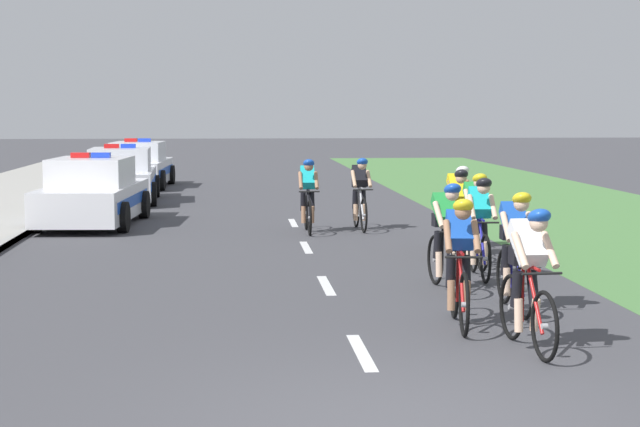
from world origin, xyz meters
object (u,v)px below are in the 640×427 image
(cyclist_fourth, at_px, (446,235))
(cyclist_ninth, at_px, (308,195))
(cyclist_eighth, at_px, (458,206))
(cyclist_sixth, at_px, (475,219))
(police_car_nearest, at_px, (93,194))
(cyclist_second, at_px, (460,260))
(cyclist_lead, at_px, (529,277))
(police_car_second, at_px, (121,177))
(cyclist_fifth, at_px, (480,226))
(cyclist_tenth, at_px, (360,193))
(cyclist_third, at_px, (515,249))
(cyclist_seventh, at_px, (459,212))
(police_car_third, at_px, (139,166))

(cyclist_fourth, bearing_deg, cyclist_ninth, 101.91)
(cyclist_eighth, bearing_deg, cyclist_sixth, -95.10)
(police_car_nearest, bearing_deg, cyclist_second, -62.43)
(cyclist_fourth, relative_size, cyclist_ninth, 1.00)
(cyclist_lead, xyz_separation_m, police_car_second, (-6.13, 17.54, -0.11))
(cyclist_fifth, height_order, cyclist_tenth, same)
(cyclist_second, distance_m, cyclist_third, 1.23)
(police_car_second, bearing_deg, cyclist_lead, -70.74)
(police_car_second, bearing_deg, cyclist_fifth, -62.65)
(cyclist_ninth, bearing_deg, police_car_second, 122.13)
(cyclist_seventh, bearing_deg, cyclist_eighth, 77.85)
(cyclist_third, distance_m, cyclist_fifth, 2.51)
(cyclist_lead, relative_size, cyclist_eighth, 1.00)
(cyclist_third, height_order, cyclist_seventh, same)
(cyclist_eighth, bearing_deg, cyclist_fourth, -104.93)
(cyclist_eighth, height_order, police_car_third, police_car_third)
(cyclist_second, xyz_separation_m, cyclist_tenth, (0.04, 9.46, 0.00))
(police_car_nearest, bearing_deg, cyclist_fourth, -54.84)
(cyclist_fourth, bearing_deg, cyclist_seventh, 74.19)
(cyclist_sixth, bearing_deg, cyclist_third, -95.73)
(cyclist_eighth, relative_size, cyclist_tenth, 1.00)
(cyclist_sixth, distance_m, police_car_second, 13.86)
(police_car_nearest, distance_m, police_car_second, 5.52)
(cyclist_lead, distance_m, police_car_nearest, 13.50)
(police_car_third, bearing_deg, cyclist_second, -75.29)
(cyclist_third, xyz_separation_m, police_car_second, (-6.56, 15.53, -0.11))
(police_car_second, height_order, police_car_third, same)
(cyclist_third, bearing_deg, police_car_second, 112.90)
(cyclist_eighth, distance_m, cyclist_tenth, 3.34)
(cyclist_ninth, xyz_separation_m, police_car_third, (-4.58, 12.50, -0.11))
(cyclist_second, relative_size, cyclist_eighth, 1.00)
(cyclist_sixth, bearing_deg, police_car_second, 119.94)
(cyclist_second, xyz_separation_m, police_car_third, (-5.67, 21.58, -0.11))
(cyclist_fourth, height_order, cyclist_seventh, same)
(cyclist_sixth, bearing_deg, police_car_nearest, 136.85)
(cyclist_sixth, bearing_deg, cyclist_second, -105.95)
(cyclist_sixth, distance_m, cyclist_tenth, 5.22)
(cyclist_lead, height_order, cyclist_tenth, same)
(cyclist_lead, height_order, police_car_nearest, police_car_nearest)
(cyclist_seventh, distance_m, cyclist_tenth, 4.20)
(cyclist_third, distance_m, police_car_nearest, 11.97)
(cyclist_third, distance_m, cyclist_sixth, 3.54)
(cyclist_lead, xyz_separation_m, cyclist_ninth, (-1.55, 10.25, 0.00))
(cyclist_third, xyz_separation_m, cyclist_tenth, (-0.86, 8.61, 0.00))
(cyclist_second, distance_m, cyclist_fifth, 3.52)
(cyclist_tenth, distance_m, police_car_nearest, 5.88)
(cyclist_second, bearing_deg, cyclist_eighth, 77.42)
(cyclist_sixth, bearing_deg, cyclist_fifth, -99.90)
(cyclist_second, distance_m, police_car_nearest, 12.25)
(cyclist_fourth, xyz_separation_m, cyclist_seventh, (0.88, 3.10, 0.00))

